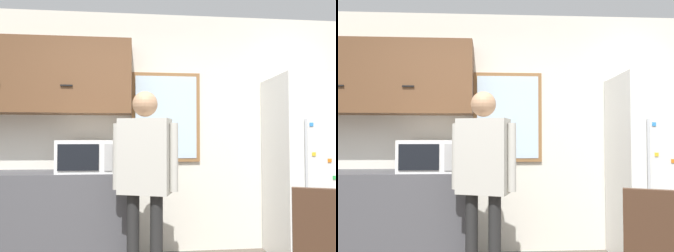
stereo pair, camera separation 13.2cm
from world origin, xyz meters
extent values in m
cube|color=silver|center=(0.00, 2.06, 1.35)|extent=(6.00, 0.06, 2.70)
cube|color=#4C4C51|center=(-1.20, 1.74, 0.47)|extent=(2.00, 0.59, 0.93)
cube|color=brown|center=(-1.20, 1.86, 1.92)|extent=(2.00, 0.34, 0.78)
cube|color=black|center=(-1.55, 1.68, 1.80)|extent=(0.12, 0.01, 0.01)
cube|color=black|center=(-0.85, 1.68, 1.80)|extent=(0.12, 0.01, 0.01)
cube|color=white|center=(-0.64, 1.68, 1.09)|extent=(0.54, 0.41, 0.32)
cube|color=black|center=(-0.69, 1.47, 1.09)|extent=(0.38, 0.01, 0.25)
cube|color=#B2B2B2|center=(-0.41, 1.47, 1.09)|extent=(0.08, 0.01, 0.26)
cylinder|color=black|center=(-0.18, 1.22, 0.40)|extent=(0.11, 0.11, 0.79)
cylinder|color=black|center=(0.02, 1.16, 0.40)|extent=(0.11, 0.11, 0.79)
cube|color=beige|center=(-0.08, 1.19, 1.12)|extent=(0.49, 0.35, 0.65)
sphere|color=tan|center=(-0.08, 1.19, 1.57)|extent=(0.22, 0.22, 0.22)
cylinder|color=beige|center=(-0.32, 1.27, 1.11)|extent=(0.07, 0.07, 0.58)
cylinder|color=beige|center=(0.17, 1.11, 1.11)|extent=(0.07, 0.07, 0.58)
cube|color=white|center=(1.66, 1.67, 0.97)|extent=(0.70, 0.70, 1.93)
cylinder|color=silver|center=(1.47, 1.31, 1.12)|extent=(0.02, 0.02, 0.68)
cube|color=#338CDB|center=(1.53, 1.32, 1.41)|extent=(0.04, 0.01, 0.04)
cube|color=yellow|center=(1.55, 1.32, 1.12)|extent=(0.04, 0.01, 0.04)
cube|color=orange|center=(1.71, 1.32, 1.06)|extent=(0.04, 0.01, 0.04)
cube|color=#472D1E|center=(0.87, -0.06, 0.72)|extent=(0.39, 0.19, 0.57)
cube|color=olive|center=(0.19, 2.02, 1.51)|extent=(0.77, 0.04, 1.01)
cube|color=silver|center=(0.19, 2.00, 1.51)|extent=(0.69, 0.01, 0.93)
camera|label=1|loc=(-0.16, -1.67, 1.27)|focal=35.00mm
camera|label=2|loc=(-0.03, -1.68, 1.27)|focal=35.00mm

